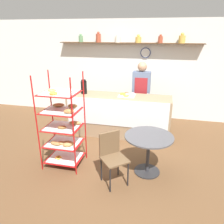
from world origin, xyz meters
TOP-DOWN VIEW (x-y plane):
  - ground_plane at (0.00, 0.00)m, footprint 14.00×14.00m
  - back_wall at (0.00, 2.46)m, footprint 10.00×0.30m
  - display_counter at (0.00, 1.08)m, footprint 2.41×0.64m
  - pastry_rack at (-0.72, -0.42)m, footprint 0.68×0.57m
  - person_worker at (0.46, 1.61)m, footprint 0.44×0.23m
  - cafe_table at (0.81, -0.32)m, footprint 0.83×0.83m
  - cafe_chair at (0.25, -0.69)m, footprint 0.54×0.54m
  - coffee_carafe at (-0.85, 1.09)m, footprint 0.14×0.14m
  - donut_tray_counter at (0.17, 1.15)m, footprint 0.38×0.35m

SIDE VIEW (x-z plane):
  - ground_plane at x=0.00m, z-range 0.00..0.00m
  - display_counter at x=0.00m, z-range 0.00..0.98m
  - cafe_chair at x=0.25m, z-range 0.10..0.96m
  - cafe_table at x=0.81m, z-range 0.19..0.91m
  - pastry_rack at x=-0.72m, z-range -0.08..1.65m
  - person_worker at x=0.46m, z-range 0.09..1.78m
  - donut_tray_counter at x=0.17m, z-range 0.97..1.02m
  - coffee_carafe at x=-0.85m, z-range 0.97..1.32m
  - back_wall at x=0.00m, z-range 0.02..2.72m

